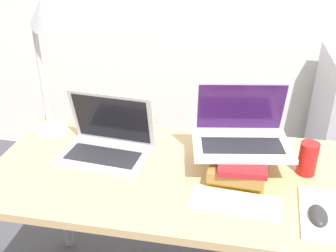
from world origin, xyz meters
TOP-DOWN VIEW (x-y plane):
  - desk at (0.00, 0.33)m, footprint 1.35×0.66m
  - laptop_left at (-0.28, 0.40)m, footprint 0.35×0.26m
  - book_stack at (0.22, 0.36)m, footprint 0.20×0.29m
  - laptop_on_books at (0.22, 0.41)m, footprint 0.37×0.27m
  - wireless_keyboard at (0.22, 0.18)m, footprint 0.29×0.14m
  - mouse at (0.47, 0.15)m, footprint 0.06×0.10m
  - soda_can at (0.46, 0.41)m, footprint 0.07×0.07m
  - desk_lamp at (-0.51, 0.50)m, footprint 0.23×0.20m

SIDE VIEW (x-z plane):
  - desk at x=0.00m, z-range 0.27..1.00m
  - wireless_keyboard at x=0.22m, z-range 0.73..0.74m
  - mouse at x=0.47m, z-range 0.73..0.76m
  - book_stack at x=0.22m, z-range 0.73..0.82m
  - laptop_left at x=-0.28m, z-range 0.66..0.89m
  - soda_can at x=0.46m, z-range 0.73..0.85m
  - laptop_on_books at x=0.22m, z-range 0.75..0.98m
  - desk_lamp at x=-0.51m, z-range 0.88..1.48m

